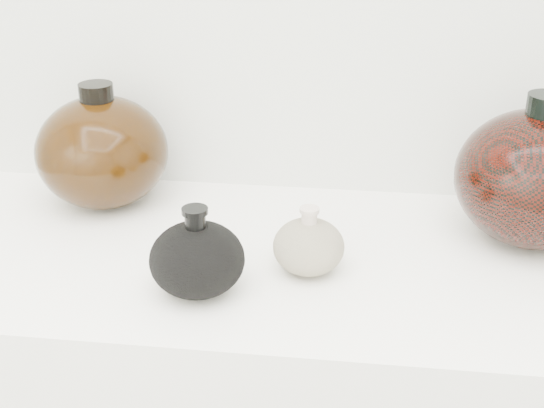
# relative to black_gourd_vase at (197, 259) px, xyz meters

# --- Properties ---
(room) EXTENTS (3.04, 2.42, 2.64)m
(room) POSITION_rel_black_gourd_vase_xyz_m (0.11, -0.56, 0.35)
(room) COLOR slate
(room) RESTS_ON ground
(black_gourd_vase) EXTENTS (0.16, 0.16, 0.13)m
(black_gourd_vase) POSITION_rel_black_gourd_vase_xyz_m (0.00, 0.00, 0.00)
(black_gourd_vase) COLOR black
(black_gourd_vase) RESTS_ON display_counter
(cream_gourd_vase) EXTENTS (0.11, 0.11, 0.10)m
(cream_gourd_vase) POSITION_rel_black_gourd_vase_xyz_m (0.15, 0.07, -0.01)
(cream_gourd_vase) COLOR beige
(cream_gourd_vase) RESTS_ON display_counter
(left_round_pot) EXTENTS (0.23, 0.23, 0.21)m
(left_round_pot) POSITION_rel_black_gourd_vase_xyz_m (-0.22, 0.26, 0.04)
(left_round_pot) COLOR black
(left_round_pot) RESTS_ON display_counter
(right_round_pot) EXTENTS (0.25, 0.25, 0.24)m
(right_round_pot) POSITION_rel_black_gourd_vase_xyz_m (0.48, 0.22, 0.05)
(right_round_pot) COLOR black
(right_round_pot) RESTS_ON display_counter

